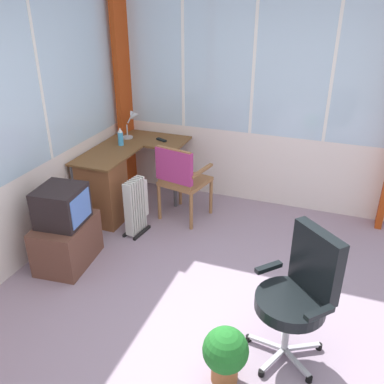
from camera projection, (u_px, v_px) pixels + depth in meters
ground at (229, 331)px, 3.41m from camera, size 5.55×5.27×0.06m
east_window_panel at (290, 94)px, 4.72m from camera, size 0.07×4.27×2.77m
curtain_corner at (125, 87)px, 5.27m from camera, size 0.33×0.10×2.67m
desk at (106, 186)px, 4.81m from camera, size 1.33×0.95×0.77m
desk_lamp at (133, 120)px, 5.20m from camera, size 0.23×0.20×0.34m
tv_remote at (161, 140)px, 5.16m from camera, size 0.10×0.15×0.02m
spray_bottle at (121, 137)px, 4.98m from camera, size 0.06×0.06×0.22m
wooden_armchair at (179, 175)px, 4.69m from camera, size 0.58×0.57×0.92m
office_chair at (301, 288)px, 2.93m from camera, size 0.60×0.61×1.02m
tv_on_stand at (65, 231)px, 4.04m from camera, size 0.68×0.50×0.82m
space_heater at (137, 206)px, 4.58m from camera, size 0.36×0.21×0.64m
potted_plant at (225, 353)px, 2.84m from camera, size 0.32×0.32×0.44m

